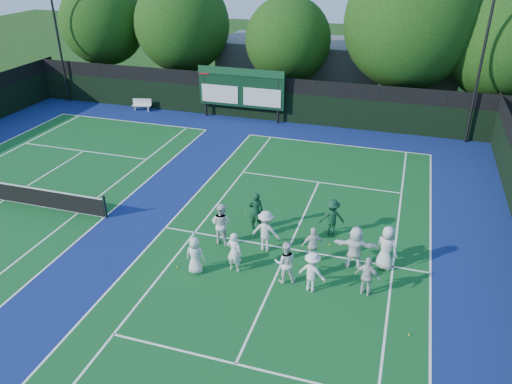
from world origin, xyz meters
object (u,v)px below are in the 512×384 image
(scoreboard, at_px, (241,88))
(bench, at_px, (142,104))
(coach_left, at_px, (256,211))
(tennis_net, at_px, (2,191))

(scoreboard, bearing_deg, bench, -178.29)
(coach_left, bearing_deg, tennis_net, -13.16)
(tennis_net, xyz_separation_m, bench, (-0.51, 14.36, -0.03))
(scoreboard, height_order, coach_left, scoreboard)
(scoreboard, height_order, tennis_net, scoreboard)
(scoreboard, xyz_separation_m, bench, (-7.50, -0.22, -1.73))
(scoreboard, distance_m, bench, 7.70)
(tennis_net, bearing_deg, scoreboard, 64.40)
(scoreboard, relative_size, tennis_net, 0.53)
(scoreboard, distance_m, coach_left, 14.52)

